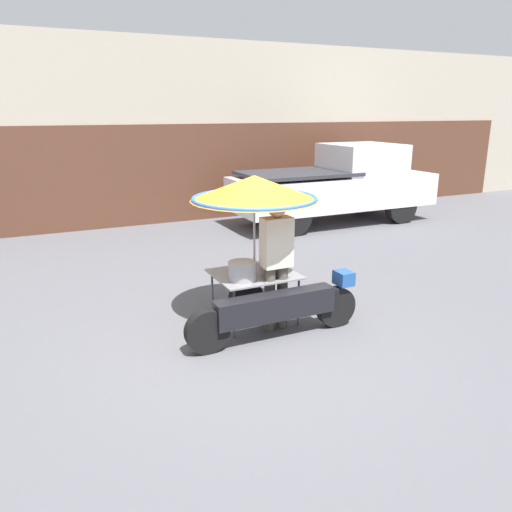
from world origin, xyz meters
TOP-DOWN VIEW (x-y plane):
  - ground_plane at (0.00, 0.00)m, footprint 36.00×36.00m
  - shopfront_building at (0.00, 8.12)m, footprint 28.00×2.06m
  - vendor_motorcycle_cart at (0.24, 0.54)m, footprint 2.30×1.62m
  - vendor_person at (0.39, 0.31)m, footprint 0.38×0.23m
  - pickup_truck at (4.71, 5.31)m, footprint 5.11×1.79m

SIDE VIEW (x-z plane):
  - ground_plane at x=0.00m, z-range 0.00..0.00m
  - pickup_truck at x=4.71m, z-range -0.01..1.91m
  - vendor_person at x=0.39m, z-range 0.11..1.80m
  - vendor_motorcycle_cart at x=0.24m, z-range 0.47..2.42m
  - shopfront_building at x=0.00m, z-range -0.01..4.37m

